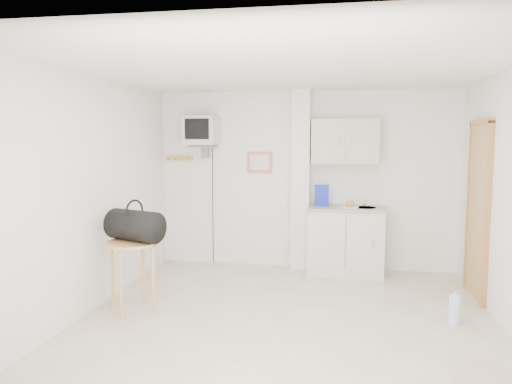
% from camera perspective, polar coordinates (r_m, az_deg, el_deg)
% --- Properties ---
extents(ground, '(4.50, 4.50, 0.00)m').
position_cam_1_polar(ground, '(5.17, 3.44, -14.71)').
color(ground, '#C3B599').
rests_on(ground, ground).
extents(room_envelope, '(4.24, 4.54, 2.55)m').
position_cam_1_polar(room_envelope, '(4.91, 6.46, 2.56)').
color(room_envelope, white).
rests_on(room_envelope, ground).
extents(kitchenette, '(1.03, 0.58, 2.10)m').
position_cam_1_polar(kitchenette, '(6.89, 10.19, -2.61)').
color(kitchenette, silver).
rests_on(kitchenette, ground).
extents(crt_television, '(0.44, 0.45, 2.15)m').
position_cam_1_polar(crt_television, '(7.11, -6.26, 6.88)').
color(crt_television, slate).
rests_on(crt_television, ground).
extents(round_table, '(0.56, 0.56, 0.76)m').
position_cam_1_polar(round_table, '(5.47, -13.99, -6.80)').
color(round_table, tan).
rests_on(round_table, ground).
extents(duffel_bag, '(0.68, 0.53, 0.45)m').
position_cam_1_polar(duffel_bag, '(5.44, -13.68, -3.73)').
color(duffel_bag, black).
rests_on(duffel_bag, round_table).
extents(water_bottle, '(0.11, 0.11, 0.33)m').
position_cam_1_polar(water_bottle, '(5.45, 21.73, -12.37)').
color(water_bottle, '#B2D1F4').
rests_on(water_bottle, ground).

